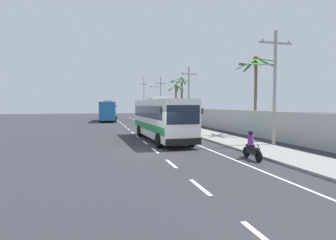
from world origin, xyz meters
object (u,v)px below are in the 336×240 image
utility_pole_distant (144,96)px  pedestrian_near_kerb (194,121)px  coach_bus_foreground (161,118)px  utility_pole_mid (188,94)px  motorcycle_beside_bus (252,148)px  palm_second (176,96)px  motorcycle_trailing (167,124)px  utility_pole_nearest (273,84)px  utility_pole_far (160,97)px  palm_third (182,92)px  palm_nearest (256,77)px  coach_bus_far_lane (108,110)px

utility_pole_distant → pedestrian_near_kerb: bearing=-91.2°
coach_bus_foreground → utility_pole_mid: utility_pole_mid is taller
motorcycle_beside_bus → palm_second: size_ratio=0.32×
coach_bus_foreground → motorcycle_trailing: size_ratio=5.60×
utility_pole_distant → utility_pole_nearest: bearing=-89.9°
utility_pole_far → motorcycle_beside_bus: bearing=-95.8°
palm_second → palm_third: (2.27, 4.48, 0.91)m
motorcycle_trailing → palm_third: palm_third is taller
motorcycle_trailing → palm_nearest: (6.29, -8.88, 4.94)m
coach_bus_foreground → utility_pole_nearest: size_ratio=1.34×
motorcycle_beside_bus → palm_third: size_ratio=0.26×
palm_nearest → palm_second: bearing=99.4°
utility_pole_distant → palm_nearest: 50.75m
coach_bus_far_lane → coach_bus_foreground: bearing=-83.5°
coach_bus_foreground → utility_pole_far: size_ratio=1.28×
motorcycle_trailing → utility_pole_far: bearing=79.3°
utility_pole_mid → palm_second: bearing=97.7°
palm_second → utility_pole_nearest: bearing=-88.4°
palm_nearest → palm_third: palm_third is taller
utility_pole_nearest → utility_pole_distant: utility_pole_distant is taller
coach_bus_foreground → utility_pole_mid: 15.65m
coach_bus_foreground → pedestrian_near_kerb: size_ratio=6.54×
palm_second → utility_pole_distant: bearing=89.0°
pedestrian_near_kerb → motorcycle_beside_bus: bearing=-61.3°
palm_second → palm_third: bearing=63.1°
utility_pole_far → utility_pole_distant: 18.84m
coach_bus_foreground → palm_second: bearing=70.3°
coach_bus_foreground → utility_pole_distant: size_ratio=1.06×
utility_pole_far → pedestrian_near_kerb: bearing=-92.9°
motorcycle_beside_bus → pedestrian_near_kerb: pedestrian_near_kerb is taller
motorcycle_trailing → utility_pole_distant: utility_pole_distant is taller
utility_pole_distant → coach_bus_far_lane: bearing=-114.0°
motorcycle_beside_bus → palm_third: (5.64, 31.30, 4.50)m
utility_pole_far → palm_nearest: 31.95m
pedestrian_near_kerb → utility_pole_mid: utility_pole_mid is taller
motorcycle_trailing → palm_second: 9.62m
utility_pole_nearest → utility_pole_distant: (-0.08, 56.47, 0.90)m
coach_bus_far_lane → pedestrian_near_kerb: bearing=-64.7°
motorcycle_beside_bus → utility_pole_distant: bearing=86.3°
palm_nearest → palm_second: size_ratio=1.23×
coach_bus_far_lane → utility_pole_mid: (10.21, -14.66, 2.45)m
coach_bus_far_lane → palm_third: bearing=-27.2°
palm_nearest → palm_third: 21.60m
utility_pole_distant → utility_pole_far: bearing=-89.1°
motorcycle_beside_bus → palm_second: (3.37, 26.82, 3.59)m
utility_pole_nearest → pedestrian_near_kerb: bearing=94.2°
motorcycle_beside_bus → utility_pole_nearest: utility_pole_nearest is taller
utility_pole_distant → palm_nearest: bearing=-87.4°
palm_third → motorcycle_trailing: bearing=-114.3°
palm_third → utility_pole_nearest: bearing=-93.4°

